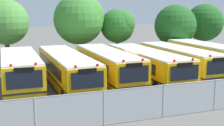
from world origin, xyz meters
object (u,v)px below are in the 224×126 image
object	(u,v)px
school_bus_5	(211,58)
school_bus_1	(66,69)
school_bus_0	(20,71)
traffic_cone	(190,101)
tree_3	(119,25)
tree_5	(205,23)
tree_1	(6,23)
tree_4	(175,26)
school_bus_2	(107,66)
school_bus_3	(146,64)
school_bus_4	(179,61)
tree_2	(81,18)

from	to	relation	value
school_bus_5	school_bus_1	bearing A→B (deg)	0.59
school_bus_0	traffic_cone	size ratio (longest dim) A/B	14.26
tree_3	tree_5	distance (m)	11.84
tree_1	tree_4	xyz separation A→B (m)	(17.51, -0.83, -0.57)
school_bus_2	tree_1	xyz separation A→B (m)	(-7.00, 8.29, 3.04)
tree_5	school_bus_2	bearing A→B (deg)	-149.73
tree_1	tree_5	distance (m)	22.75
school_bus_2	tree_5	distance (m)	18.41
tree_5	traffic_cone	size ratio (longest dim) A/B	9.77
school_bus_1	school_bus_3	distance (m)	6.39
school_bus_1	school_bus_5	xyz separation A→B (m)	(12.90, -0.01, 0.07)
school_bus_0	school_bus_5	world-z (taller)	school_bus_5
tree_1	tree_4	distance (m)	17.54
school_bus_3	traffic_cone	bearing A→B (deg)	85.45
school_bus_3	tree_3	xyz separation A→B (m)	(0.70, 7.70, 2.71)
tree_1	tree_3	bearing A→B (deg)	-3.00
school_bus_4	tree_3	xyz separation A→B (m)	(-2.62, 7.34, 2.69)
school_bus_1	tree_5	bearing A→B (deg)	-155.74
tree_3	tree_4	distance (m)	6.54
school_bus_2	school_bus_3	distance (m)	3.27
school_bus_0	school_bus_4	bearing A→B (deg)	-179.62
school_bus_0	school_bus_4	distance (m)	12.98
tree_4	traffic_cone	bearing A→B (deg)	-118.27
school_bus_4	school_bus_5	world-z (taller)	school_bus_5
school_bus_4	tree_3	distance (m)	8.24
school_bus_1	tree_1	distance (m)	9.40
tree_3	traffic_cone	size ratio (longest dim) A/B	8.88
school_bus_5	traffic_cone	distance (m)	9.91
tree_3	traffic_cone	world-z (taller)	tree_3
school_bus_1	traffic_cone	distance (m)	9.30
tree_1	school_bus_0	bearing A→B (deg)	-85.56
school_bus_3	school_bus_4	bearing A→B (deg)	-175.04
tree_2	tree_5	xyz separation A→B (m)	(15.67, 1.04, -0.70)
school_bus_0	tree_3	xyz separation A→B (m)	(10.36, 7.35, 2.64)
tree_1	tree_3	world-z (taller)	tree_1
traffic_cone	tree_4	bearing A→B (deg)	61.73
school_bus_3	tree_2	world-z (taller)	tree_2
school_bus_4	tree_2	bearing A→B (deg)	-50.34
school_bus_5	tree_1	size ratio (longest dim) A/B	1.70
school_bus_2	school_bus_1	bearing A→B (deg)	-5.83
school_bus_1	tree_3	size ratio (longest dim) A/B	1.95
tree_1	tree_2	xyz separation A→B (m)	(7.06, -0.14, 0.32)
school_bus_2	tree_4	distance (m)	13.12
school_bus_1	tree_4	size ratio (longest dim) A/B	1.81
school_bus_5	tree_3	distance (m)	9.78
school_bus_4	tree_5	distance (m)	12.98
school_bus_1	traffic_cone	bearing A→B (deg)	129.47
school_bus_4	school_bus_5	bearing A→B (deg)	178.29
school_bus_0	school_bus_1	bearing A→B (deg)	179.47
school_bus_0	school_bus_3	size ratio (longest dim) A/B	0.85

